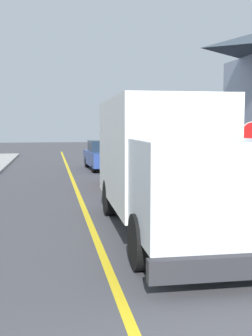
# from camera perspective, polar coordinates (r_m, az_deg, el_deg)

# --- Properties ---
(centre_line_yellow) EXTENTS (0.16, 56.00, 0.01)m
(centre_line_yellow) POSITION_cam_1_polar(r_m,az_deg,el_deg) (12.45, -5.64, -5.91)
(centre_line_yellow) COLOR gold
(centre_line_yellow) RESTS_ON ground
(box_truck) EXTENTS (2.54, 7.22, 3.20)m
(box_truck) POSITION_cam_1_polar(r_m,az_deg,el_deg) (9.91, 5.11, 1.35)
(box_truck) COLOR silver
(box_truck) RESTS_ON ground
(parked_car_near) EXTENTS (1.81, 4.40, 1.67)m
(parked_car_near) POSITION_cam_1_polar(r_m,az_deg,el_deg) (17.24, 0.75, 0.07)
(parked_car_near) COLOR maroon
(parked_car_near) RESTS_ON ground
(parked_car_mid) EXTENTS (1.99, 4.47, 1.67)m
(parked_car_mid) POSITION_cam_1_polar(r_m,az_deg,el_deg) (23.89, -3.09, 1.70)
(parked_car_mid) COLOR #2D4793
(parked_car_mid) RESTS_ON ground
(parked_van_across) EXTENTS (1.87, 4.43, 1.67)m
(parked_van_across) POSITION_cam_1_polar(r_m,az_deg,el_deg) (15.02, 14.05, -0.98)
(parked_van_across) COLOR silver
(parked_van_across) RESTS_ON ground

